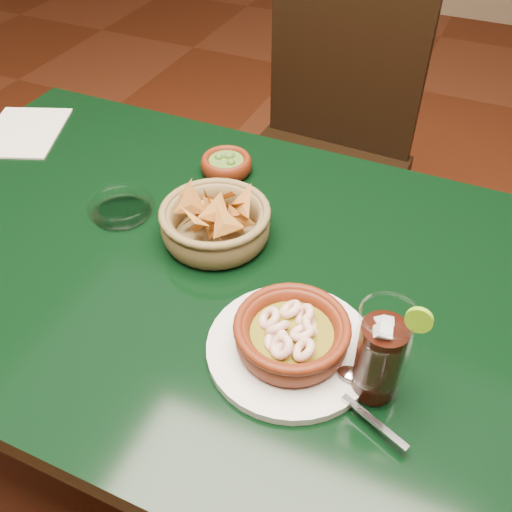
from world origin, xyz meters
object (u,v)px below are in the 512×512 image
at_px(shrimp_plate, 292,338).
at_px(dining_table, 190,292).
at_px(cola_drink, 380,355).
at_px(dining_chair, 322,153).
at_px(chip_basket, 215,223).

bearing_deg(shrimp_plate, dining_table, 152.91).
xyz_separation_m(shrimp_plate, cola_drink, (0.12, -0.01, 0.04)).
distance_m(dining_chair, chip_basket, 0.70).
bearing_deg(shrimp_plate, chip_basket, 139.84).
bearing_deg(chip_basket, dining_chair, 91.60).
bearing_deg(dining_table, cola_drink, -20.69).
distance_m(dining_table, shrimp_plate, 0.30).
bearing_deg(cola_drink, dining_table, 159.31).
height_order(shrimp_plate, chip_basket, chip_basket).
distance_m(dining_table, cola_drink, 0.42).
bearing_deg(shrimp_plate, cola_drink, -6.57).
distance_m(shrimp_plate, chip_basket, 0.27).
bearing_deg(chip_basket, dining_table, -120.05).
bearing_deg(dining_chair, cola_drink, -67.60).
xyz_separation_m(dining_table, chip_basket, (0.03, 0.05, 0.13)).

